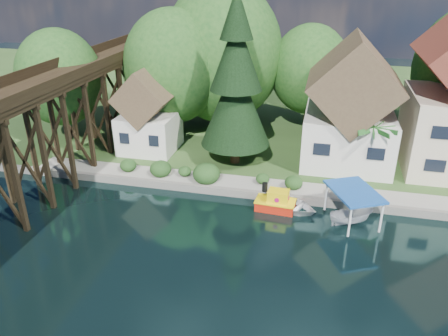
{
  "coord_description": "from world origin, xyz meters",
  "views": [
    {
      "loc": [
        4.6,
        -21.6,
        16.48
      ],
      "look_at": [
        -1.83,
        6.0,
        3.31
      ],
      "focal_mm": 35.0,
      "sensor_mm": 36.0,
      "label": 1
    }
  ],
  "objects_px": {
    "palm_tree": "(374,131)",
    "tugboat": "(276,202)",
    "trestle_bridge": "(37,130)",
    "house_left": "(350,111)",
    "boat_white_a": "(289,203)",
    "shed": "(149,116)",
    "boat_canopy": "(352,210)",
    "conifer": "(236,84)"
  },
  "relations": [
    {
      "from": "house_left",
      "to": "boat_white_a",
      "type": "height_order",
      "value": "house_left"
    },
    {
      "from": "trestle_bridge",
      "to": "tugboat",
      "type": "bearing_deg",
      "value": 4.7
    },
    {
      "from": "shed",
      "to": "palm_tree",
      "type": "distance_m",
      "value": 19.87
    },
    {
      "from": "trestle_bridge",
      "to": "shed",
      "type": "bearing_deg",
      "value": 61.81
    },
    {
      "from": "trestle_bridge",
      "to": "boat_canopy",
      "type": "xyz_separation_m",
      "value": [
        23.3,
        0.74,
        -4.23
      ]
    },
    {
      "from": "conifer",
      "to": "palm_tree",
      "type": "relative_size",
      "value": 3.04
    },
    {
      "from": "palm_tree",
      "to": "boat_canopy",
      "type": "bearing_deg",
      "value": -102.5
    },
    {
      "from": "shed",
      "to": "boat_canopy",
      "type": "bearing_deg",
      "value": -25.13
    },
    {
      "from": "house_left",
      "to": "conifer",
      "type": "relative_size",
      "value": 0.75
    },
    {
      "from": "trestle_bridge",
      "to": "shed",
      "type": "xyz_separation_m",
      "value": [
        5.0,
        9.33,
        -1.52
      ]
    },
    {
      "from": "trestle_bridge",
      "to": "boat_white_a",
      "type": "xyz_separation_m",
      "value": [
        18.87,
        1.82,
        -4.89
      ]
    },
    {
      "from": "palm_tree",
      "to": "tugboat",
      "type": "distance_m",
      "value": 9.78
    },
    {
      "from": "conifer",
      "to": "boat_white_a",
      "type": "height_order",
      "value": "conifer"
    },
    {
      "from": "tugboat",
      "to": "boat_white_a",
      "type": "height_order",
      "value": "tugboat"
    },
    {
      "from": "house_left",
      "to": "boat_white_a",
      "type": "bearing_deg",
      "value": -114.62
    },
    {
      "from": "trestle_bridge",
      "to": "house_left",
      "type": "distance_m",
      "value": 25.42
    },
    {
      "from": "trestle_bridge",
      "to": "boat_white_a",
      "type": "height_order",
      "value": "trestle_bridge"
    },
    {
      "from": "house_left",
      "to": "boat_white_a",
      "type": "xyz_separation_m",
      "value": [
        -4.13,
        -9.01,
        -4.68
      ]
    },
    {
      "from": "house_left",
      "to": "shed",
      "type": "relative_size",
      "value": 1.4
    },
    {
      "from": "house_left",
      "to": "palm_tree",
      "type": "relative_size",
      "value": 2.27
    },
    {
      "from": "palm_tree",
      "to": "boat_canopy",
      "type": "height_order",
      "value": "palm_tree"
    },
    {
      "from": "shed",
      "to": "boat_white_a",
      "type": "relative_size",
      "value": 1.77
    },
    {
      "from": "shed",
      "to": "boat_white_a",
      "type": "distance_m",
      "value": 16.13
    },
    {
      "from": "boat_white_a",
      "to": "trestle_bridge",
      "type": "bearing_deg",
      "value": 118.15
    },
    {
      "from": "shed",
      "to": "palm_tree",
      "type": "bearing_deg",
      "value": -6.1
    },
    {
      "from": "conifer",
      "to": "tugboat",
      "type": "relative_size",
      "value": 4.88
    },
    {
      "from": "trestle_bridge",
      "to": "boat_white_a",
      "type": "distance_m",
      "value": 19.58
    },
    {
      "from": "trestle_bridge",
      "to": "conifer",
      "type": "bearing_deg",
      "value": 31.39
    },
    {
      "from": "palm_tree",
      "to": "conifer",
      "type": "bearing_deg",
      "value": 174.93
    },
    {
      "from": "trestle_bridge",
      "to": "palm_tree",
      "type": "xyz_separation_m",
      "value": [
        24.74,
        7.22,
        -0.62
      ]
    },
    {
      "from": "boat_canopy",
      "to": "house_left",
      "type": "bearing_deg",
      "value": 91.73
    },
    {
      "from": "shed",
      "to": "tugboat",
      "type": "relative_size",
      "value": 2.59
    },
    {
      "from": "house_left",
      "to": "conifer",
      "type": "height_order",
      "value": "conifer"
    },
    {
      "from": "conifer",
      "to": "boat_white_a",
      "type": "distance_m",
      "value": 11.01
    },
    {
      "from": "trestle_bridge",
      "to": "boat_canopy",
      "type": "bearing_deg",
      "value": 1.82
    },
    {
      "from": "tugboat",
      "to": "boat_canopy",
      "type": "relative_size",
      "value": 0.62
    },
    {
      "from": "conifer",
      "to": "boat_canopy",
      "type": "distance_m",
      "value": 13.95
    },
    {
      "from": "tugboat",
      "to": "house_left",
      "type": "bearing_deg",
      "value": 61.69
    },
    {
      "from": "trestle_bridge",
      "to": "tugboat",
      "type": "height_order",
      "value": "trestle_bridge"
    },
    {
      "from": "boat_canopy",
      "to": "trestle_bridge",
      "type": "bearing_deg",
      "value": -178.18
    },
    {
      "from": "boat_canopy",
      "to": "boat_white_a",
      "type": "bearing_deg",
      "value": 166.37
    },
    {
      "from": "trestle_bridge",
      "to": "boat_white_a",
      "type": "relative_size",
      "value": 9.97
    }
  ]
}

